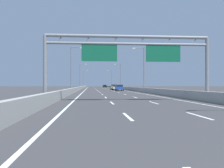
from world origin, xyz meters
TOP-DOWN VIEW (x-y plane):
  - ground_plane at (0.00, 100.00)m, footprint 260.00×260.00m
  - lane_dash_left_1 at (-1.80, 12.50)m, footprint 0.16×3.00m
  - lane_dash_left_2 at (-1.80, 21.50)m, footprint 0.16×3.00m
  - lane_dash_left_3 at (-1.80, 30.50)m, footprint 0.16×3.00m
  - lane_dash_left_4 at (-1.80, 39.50)m, footprint 0.16×3.00m
  - lane_dash_left_5 at (-1.80, 48.50)m, footprint 0.16×3.00m
  - lane_dash_left_6 at (-1.80, 57.50)m, footprint 0.16×3.00m
  - lane_dash_left_7 at (-1.80, 66.50)m, footprint 0.16×3.00m
  - lane_dash_left_8 at (-1.80, 75.50)m, footprint 0.16×3.00m
  - lane_dash_left_9 at (-1.80, 84.50)m, footprint 0.16×3.00m
  - lane_dash_left_10 at (-1.80, 93.50)m, footprint 0.16×3.00m
  - lane_dash_left_11 at (-1.80, 102.50)m, footprint 0.16×3.00m
  - lane_dash_left_12 at (-1.80, 111.50)m, footprint 0.16×3.00m
  - lane_dash_left_13 at (-1.80, 120.50)m, footprint 0.16×3.00m
  - lane_dash_left_14 at (-1.80, 129.50)m, footprint 0.16×3.00m
  - lane_dash_left_15 at (-1.80, 138.50)m, footprint 0.16×3.00m
  - lane_dash_left_16 at (-1.80, 147.50)m, footprint 0.16×3.00m
  - lane_dash_left_17 at (-1.80, 156.50)m, footprint 0.16×3.00m
  - lane_dash_right_1 at (1.80, 12.50)m, footprint 0.16×3.00m
  - lane_dash_right_2 at (1.80, 21.50)m, footprint 0.16×3.00m
  - lane_dash_right_3 at (1.80, 30.50)m, footprint 0.16×3.00m
  - lane_dash_right_4 at (1.80, 39.50)m, footprint 0.16×3.00m
  - lane_dash_right_5 at (1.80, 48.50)m, footprint 0.16×3.00m
  - lane_dash_right_6 at (1.80, 57.50)m, footprint 0.16×3.00m
  - lane_dash_right_7 at (1.80, 66.50)m, footprint 0.16×3.00m
  - lane_dash_right_8 at (1.80, 75.50)m, footprint 0.16×3.00m
  - lane_dash_right_9 at (1.80, 84.50)m, footprint 0.16×3.00m
  - lane_dash_right_10 at (1.80, 93.50)m, footprint 0.16×3.00m
  - lane_dash_right_11 at (1.80, 102.50)m, footprint 0.16×3.00m
  - lane_dash_right_12 at (1.80, 111.50)m, footprint 0.16×3.00m
  - lane_dash_right_13 at (1.80, 120.50)m, footprint 0.16×3.00m
  - lane_dash_right_14 at (1.80, 129.50)m, footprint 0.16×3.00m
  - lane_dash_right_15 at (1.80, 138.50)m, footprint 0.16×3.00m
  - lane_dash_right_16 at (1.80, 147.50)m, footprint 0.16×3.00m
  - lane_dash_right_17 at (1.80, 156.50)m, footprint 0.16×3.00m
  - edge_line_left at (-5.25, 88.00)m, footprint 0.16×176.00m
  - edge_line_right at (5.25, 88.00)m, footprint 0.16×176.00m
  - barrier_left at (-6.90, 110.00)m, footprint 0.45×220.00m
  - barrier_right at (6.90, 110.00)m, footprint 0.45×220.00m
  - sign_gantry at (0.08, 24.16)m, footprint 16.11×0.36m
  - streetlamp_left_mid at (-7.47, 52.67)m, footprint 2.58×0.28m
  - streetlamp_right_mid at (7.47, 52.67)m, footprint 2.58×0.28m
  - streetlamp_left_far at (-7.47, 94.45)m, footprint 2.58×0.28m
  - streetlamp_right_far at (7.47, 94.45)m, footprint 2.58×0.28m
  - streetlamp_left_distant at (-7.47, 136.23)m, footprint 2.58×0.28m
  - streetlamp_right_distant at (7.47, 136.23)m, footprint 2.58×0.28m
  - blue_car at (3.70, 64.16)m, footprint 1.88×4.35m
  - white_car at (3.56, 72.33)m, footprint 1.74×4.53m
  - yellow_car at (3.74, 80.38)m, footprint 1.74×4.57m
  - black_car at (3.76, 132.95)m, footprint 1.85×4.65m

SIDE VIEW (x-z plane):
  - ground_plane at x=0.00m, z-range 0.00..0.00m
  - lane_dash_left_1 at x=-1.80m, z-range 0.00..0.01m
  - lane_dash_left_2 at x=-1.80m, z-range 0.00..0.01m
  - lane_dash_left_3 at x=-1.80m, z-range 0.00..0.01m
  - lane_dash_left_4 at x=-1.80m, z-range 0.00..0.01m
  - lane_dash_left_5 at x=-1.80m, z-range 0.00..0.01m
  - lane_dash_left_6 at x=-1.80m, z-range 0.00..0.01m
  - lane_dash_left_7 at x=-1.80m, z-range 0.00..0.01m
  - lane_dash_left_8 at x=-1.80m, z-range 0.00..0.01m
  - lane_dash_left_9 at x=-1.80m, z-range 0.00..0.01m
  - lane_dash_left_10 at x=-1.80m, z-range 0.00..0.01m
  - lane_dash_left_11 at x=-1.80m, z-range 0.00..0.01m
  - lane_dash_left_12 at x=-1.80m, z-range 0.00..0.01m
  - lane_dash_left_13 at x=-1.80m, z-range 0.00..0.01m
  - lane_dash_left_14 at x=-1.80m, z-range 0.00..0.01m
  - lane_dash_left_15 at x=-1.80m, z-range 0.00..0.01m
  - lane_dash_left_16 at x=-1.80m, z-range 0.00..0.01m
  - lane_dash_left_17 at x=-1.80m, z-range 0.00..0.01m
  - lane_dash_right_1 at x=1.80m, z-range 0.00..0.01m
  - lane_dash_right_2 at x=1.80m, z-range 0.00..0.01m
  - lane_dash_right_3 at x=1.80m, z-range 0.00..0.01m
  - lane_dash_right_4 at x=1.80m, z-range 0.00..0.01m
  - lane_dash_right_5 at x=1.80m, z-range 0.00..0.01m
  - lane_dash_right_6 at x=1.80m, z-range 0.00..0.01m
  - lane_dash_right_7 at x=1.80m, z-range 0.00..0.01m
  - lane_dash_right_8 at x=1.80m, z-range 0.00..0.01m
  - lane_dash_right_9 at x=1.80m, z-range 0.00..0.01m
  - lane_dash_right_10 at x=1.80m, z-range 0.00..0.01m
  - lane_dash_right_11 at x=1.80m, z-range 0.00..0.01m
  - lane_dash_right_12 at x=1.80m, z-range 0.00..0.01m
  - lane_dash_right_13 at x=1.80m, z-range 0.00..0.01m
  - lane_dash_right_14 at x=1.80m, z-range 0.00..0.01m
  - lane_dash_right_15 at x=1.80m, z-range 0.00..0.01m
  - lane_dash_right_16 at x=1.80m, z-range 0.00..0.01m
  - lane_dash_right_17 at x=1.80m, z-range 0.00..0.01m
  - edge_line_left at x=-5.25m, z-range 0.00..0.01m
  - edge_line_right at x=5.25m, z-range 0.00..0.01m
  - barrier_left at x=-6.90m, z-range 0.00..0.95m
  - barrier_right at x=6.90m, z-range 0.00..0.95m
  - black_car at x=3.76m, z-range 0.02..1.47m
  - white_car at x=3.56m, z-range 0.02..1.47m
  - blue_car at x=3.70m, z-range 0.02..1.54m
  - yellow_car at x=3.74m, z-range 0.00..1.58m
  - sign_gantry at x=0.08m, z-range 1.63..7.99m
  - streetlamp_left_mid at x=-7.47m, z-range 0.65..10.15m
  - streetlamp_right_mid at x=7.47m, z-range 0.65..10.15m
  - streetlamp_left_far at x=-7.47m, z-range 0.65..10.15m
  - streetlamp_right_far at x=7.47m, z-range 0.65..10.15m
  - streetlamp_left_distant at x=-7.47m, z-range 0.65..10.15m
  - streetlamp_right_distant at x=7.47m, z-range 0.65..10.15m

